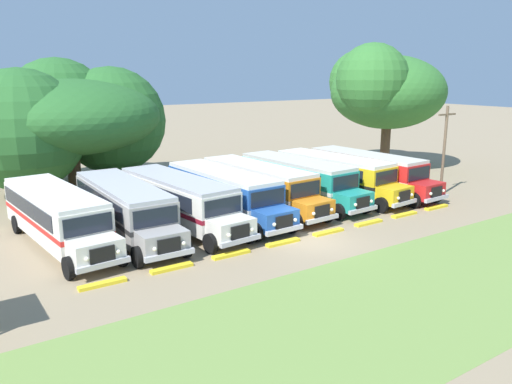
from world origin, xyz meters
TOP-DOWN VIEW (x-y plane):
  - ground_plane at (0.00, 0.00)m, footprint 220.00×220.00m
  - foreground_grass_strip at (0.00, -7.19)m, footprint 80.00×8.82m
  - parked_bus_slot_0 at (-11.12, 7.04)m, footprint 3.50×10.96m
  - parked_bus_slot_1 at (-7.72, 6.55)m, footprint 2.78×10.85m
  - parked_bus_slot_2 at (-4.57, 6.43)m, footprint 3.49×10.96m
  - parked_bus_slot_3 at (-1.48, 6.62)m, footprint 3.02×10.88m
  - parked_bus_slot_4 at (1.42, 7.06)m, footprint 3.17×10.91m
  - parked_bus_slot_5 at (4.71, 7.16)m, footprint 3.19×10.91m
  - parked_bus_slot_6 at (7.85, 6.84)m, footprint 3.53×10.97m
  - parked_bus_slot_7 at (10.72, 6.46)m, footprint 3.15×10.90m
  - curb_wheelstop_0 at (-10.92, 0.59)m, footprint 2.00×0.36m
  - curb_wheelstop_1 at (-7.80, 0.59)m, footprint 2.00×0.36m
  - curb_wheelstop_2 at (-4.68, 0.59)m, footprint 2.00×0.36m
  - curb_wheelstop_3 at (-1.56, 0.59)m, footprint 2.00×0.36m
  - curb_wheelstop_4 at (1.56, 0.59)m, footprint 2.00×0.36m
  - curb_wheelstop_5 at (4.68, 0.59)m, footprint 2.00×0.36m
  - curb_wheelstop_6 at (7.80, 0.59)m, footprint 2.00×0.36m
  - curb_wheelstop_7 at (10.92, 0.59)m, footprint 2.00×0.36m
  - broad_shade_tree at (-6.88, 20.44)m, footprint 15.66×13.65m
  - secondary_tree at (18.70, 12.82)m, footprint 11.58×11.24m
  - utility_pole at (14.28, 2.76)m, footprint 1.80×0.20m

SIDE VIEW (x-z plane):
  - ground_plane at x=0.00m, z-range 0.00..0.00m
  - foreground_grass_strip at x=0.00m, z-range 0.00..0.01m
  - curb_wheelstop_0 at x=-10.92m, z-range 0.00..0.15m
  - curb_wheelstop_1 at x=-7.80m, z-range 0.00..0.15m
  - curb_wheelstop_2 at x=-4.68m, z-range 0.00..0.15m
  - curb_wheelstop_3 at x=-1.56m, z-range 0.00..0.15m
  - curb_wheelstop_4 at x=1.56m, z-range 0.00..0.15m
  - curb_wheelstop_5 at x=4.68m, z-range 0.00..0.15m
  - curb_wheelstop_6 at x=7.80m, z-range 0.00..0.15m
  - curb_wheelstop_7 at x=10.92m, z-range 0.00..0.15m
  - parked_bus_slot_0 at x=-11.12m, z-range 0.17..2.99m
  - parked_bus_slot_1 at x=-7.72m, z-range 0.17..2.99m
  - parked_bus_slot_2 at x=-4.57m, z-range 0.17..2.99m
  - parked_bus_slot_3 at x=-1.48m, z-range 0.17..2.99m
  - parked_bus_slot_4 at x=1.42m, z-range 0.17..2.99m
  - parked_bus_slot_5 at x=4.71m, z-range 0.17..2.99m
  - parked_bus_slot_6 at x=7.85m, z-range 0.17..2.99m
  - parked_bus_slot_7 at x=10.72m, z-range 0.17..2.99m
  - utility_pole at x=14.28m, z-range 0.24..6.61m
  - broad_shade_tree at x=-6.88m, z-range 0.29..10.09m
  - secondary_tree at x=18.70m, z-range 1.62..12.69m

